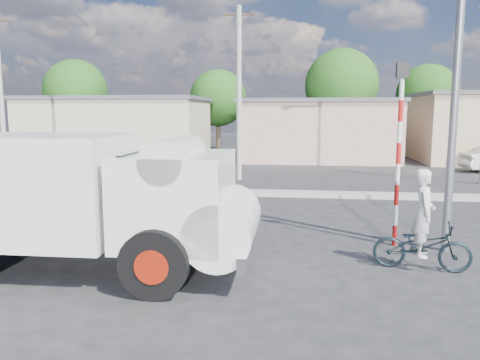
# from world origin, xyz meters

# --- Properties ---
(ground_plane) EXTENTS (120.00, 120.00, 0.00)m
(ground_plane) POSITION_xyz_m (0.00, 0.00, 0.00)
(ground_plane) COLOR #252527
(ground_plane) RESTS_ON ground
(median) EXTENTS (40.00, 0.80, 0.16)m
(median) POSITION_xyz_m (0.00, 8.00, 0.08)
(median) COLOR #99968E
(median) RESTS_ON ground
(truck) EXTENTS (6.76, 2.82, 2.78)m
(truck) POSITION_xyz_m (-3.34, -1.25, 1.54)
(truck) COLOR black
(truck) RESTS_ON ground
(bicycle) EXTENTS (2.00, 0.97, 1.01)m
(bicycle) POSITION_xyz_m (3.39, -0.26, 0.51)
(bicycle) COLOR black
(bicycle) RESTS_ON ground
(cyclist) EXTENTS (0.53, 0.72, 1.80)m
(cyclist) POSITION_xyz_m (3.39, -0.26, 0.90)
(cyclist) COLOR silver
(cyclist) RESTS_ON ground
(traffic_pole) EXTENTS (0.28, 0.18, 4.36)m
(traffic_pole) POSITION_xyz_m (3.20, 1.50, 2.59)
(traffic_pole) COLOR red
(traffic_pole) RESTS_ON ground
(streetlight) EXTENTS (2.34, 0.22, 9.00)m
(streetlight) POSITION_xyz_m (4.14, 1.20, 4.96)
(streetlight) COLOR slate
(streetlight) RESTS_ON ground
(building_row) EXTENTS (37.80, 7.30, 4.44)m
(building_row) POSITION_xyz_m (1.10, 22.00, 2.13)
(building_row) COLOR beige
(building_row) RESTS_ON ground
(tree_row) EXTENTS (34.13, 7.32, 8.10)m
(tree_row) POSITION_xyz_m (-2.27, 28.62, 4.83)
(tree_row) COLOR #38281E
(tree_row) RESTS_ON ground
(utility_poles) EXTENTS (35.40, 0.24, 8.00)m
(utility_poles) POSITION_xyz_m (3.25, 12.00, 4.07)
(utility_poles) COLOR #99968E
(utility_poles) RESTS_ON ground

